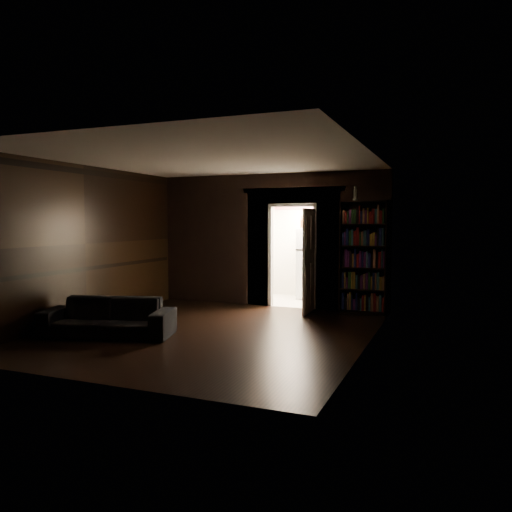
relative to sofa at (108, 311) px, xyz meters
The scene contains 9 objects.
ground 1.66m from the sofa, 29.70° to the left, with size 5.50×5.50×0.00m, color black.
room_walls 2.67m from the sofa, 53.37° to the left, with size 5.02×5.61×2.84m.
kitchen_alcove 5.11m from the sofa, 67.86° to the left, with size 2.20×1.80×2.60m.
sofa is the anchor object (origin of this frame).
bookshelf 4.85m from the sofa, 44.90° to the left, with size 0.90×0.32×2.20m, color black.
refrigerator 5.33m from the sofa, 67.53° to the left, with size 0.74×0.68×1.65m, color white.
door 3.97m from the sofa, 52.46° to the left, with size 0.85×0.05×2.05m, color white.
figurine 5.03m from the sofa, 45.77° to the left, with size 0.09×0.09×0.28m, color white.
bottles 5.37m from the sofa, 67.36° to the left, with size 0.69×0.09×0.28m, color black.
Camera 1 is at (3.66, -7.13, 1.80)m, focal length 35.00 mm.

